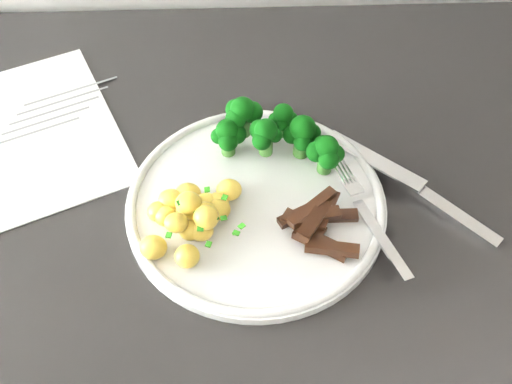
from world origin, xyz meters
TOP-DOWN VIEW (x-y plane):
  - counter at (0.03, 1.66)m, footprint 2.47×0.62m
  - recipe_paper at (-0.19, 1.72)m, footprint 0.29×0.33m
  - plate at (0.09, 1.59)m, footprint 0.30×0.30m
  - broccoli at (0.11, 1.67)m, footprint 0.16×0.10m
  - potatoes at (0.01, 1.56)m, footprint 0.12×0.12m
  - beef_strips at (0.15, 1.55)m, footprint 0.09×0.09m
  - fork at (0.21, 1.55)m, footprint 0.07×0.18m
  - knife at (0.29, 1.59)m, footprint 0.19×0.18m

SIDE VIEW (x-z plane):
  - counter at x=0.03m, z-range 0.00..0.93m
  - recipe_paper at x=-0.19m, z-range 0.93..0.93m
  - plate at x=0.09m, z-range 0.93..0.94m
  - knife at x=0.29m, z-range 0.92..0.95m
  - fork at x=0.21m, z-range 0.94..0.95m
  - beef_strips at x=0.15m, z-range 0.93..0.96m
  - potatoes at x=0.01m, z-range 0.93..0.97m
  - broccoli at x=0.11m, z-range 0.94..1.01m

